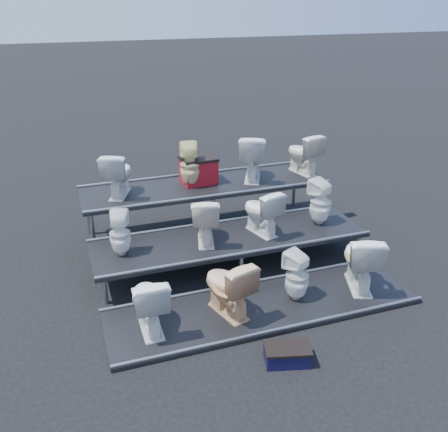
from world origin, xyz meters
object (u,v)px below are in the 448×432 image
object	(u,v)px
toilet_3	(361,260)
toilet_4	(120,234)
toilet_0	(148,302)
toilet_2	(297,276)
toilet_10	(252,157)
toilet_11	(303,153)
red_crate	(198,171)
toilet_6	(261,211)
toilet_5	(205,219)
toilet_1	(228,286)
toilet_8	(118,174)
step_stool	(287,355)
toilet_9	(190,165)
toilet_7	(320,202)

from	to	relation	value
toilet_3	toilet_4	xyz separation A→B (m)	(-3.12, 1.30, 0.31)
toilet_0	toilet_2	xyz separation A→B (m)	(2.02, 0.00, -0.04)
toilet_4	toilet_10	size ratio (longest dim) A/B	0.81
toilet_11	red_crate	xyz separation A→B (m)	(-1.94, 0.12, -0.17)
toilet_4	toilet_6	xyz separation A→B (m)	(2.16, 0.00, 0.03)
toilet_0	toilet_5	bearing A→B (deg)	-130.13
toilet_1	toilet_8	world-z (taller)	toilet_8
toilet_4	toilet_0	bearing A→B (deg)	108.76
step_stool	toilet_1	bearing A→B (deg)	123.01
toilet_1	toilet_3	world-z (taller)	toilet_3
toilet_3	toilet_10	distance (m)	2.78
toilet_6	toilet_1	bearing A→B (deg)	37.90
toilet_0	toilet_3	xyz separation A→B (m)	(2.99, 0.00, 0.03)
toilet_4	toilet_8	world-z (taller)	toilet_8
toilet_9	toilet_10	size ratio (longest dim) A/B	0.94
toilet_3	toilet_8	xyz separation A→B (m)	(-2.92, 2.60, 0.74)
toilet_2	toilet_1	bearing A→B (deg)	-23.99
toilet_10	step_stool	world-z (taller)	toilet_10
toilet_6	step_stool	size ratio (longest dim) A/B	1.42
toilet_1	toilet_5	size ratio (longest dim) A/B	1.09
toilet_2	toilet_3	bearing A→B (deg)	156.01
toilet_9	red_crate	world-z (taller)	toilet_9
toilet_10	toilet_1	bearing A→B (deg)	86.86
step_stool	toilet_9	bearing A→B (deg)	106.44
toilet_5	toilet_8	bearing A→B (deg)	-35.98
toilet_1	toilet_5	xyz separation A→B (m)	(0.11, 1.30, 0.37)
toilet_6	toilet_8	xyz separation A→B (m)	(-1.96, 1.30, 0.41)
toilet_8	toilet_1	bearing A→B (deg)	133.65
toilet_4	toilet_11	world-z (taller)	toilet_11
toilet_9	toilet_10	xyz separation A→B (m)	(1.13, 0.00, 0.03)
toilet_7	toilet_6	bearing A→B (deg)	-17.32
toilet_9	step_stool	xyz separation A→B (m)	(0.10, -3.66, -1.15)
toilet_2	toilet_5	distance (m)	1.63
toilet_0	toilet_4	distance (m)	1.35
toilet_0	toilet_2	size ratio (longest dim) A/B	1.10
toilet_6	toilet_10	bearing A→B (deg)	-120.24
toilet_0	toilet_7	bearing A→B (deg)	-156.11
toilet_1	toilet_8	size ratio (longest dim) A/B	1.09
toilet_1	toilet_5	distance (m)	1.35
toilet_3	toilet_4	bearing A→B (deg)	-2.32
toilet_2	red_crate	xyz separation A→B (m)	(-0.56, 2.72, 0.65)
toilet_1	toilet_7	xyz separation A→B (m)	(2.03, 1.30, 0.38)
toilet_3	toilet_10	size ratio (longest dim) A/B	1.05
toilet_7	toilet_11	distance (m)	1.40
toilet_5	toilet_7	size ratio (longest dim) A/B	0.97
toilet_2	toilet_4	xyz separation A→B (m)	(-2.14, 1.30, 0.38)
toilet_0	toilet_10	distance (m)	3.64
toilet_2	toilet_5	xyz separation A→B (m)	(-0.89, 1.30, 0.41)
toilet_3	toilet_7	bearing A→B (deg)	-72.56
toilet_3	toilet_11	world-z (taller)	toilet_11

